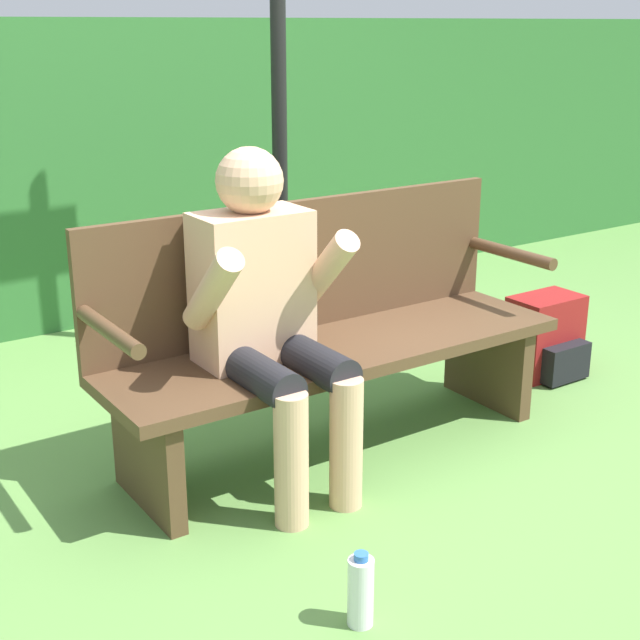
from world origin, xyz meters
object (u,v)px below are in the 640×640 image
at_px(water_bottle, 361,591).
at_px(signpost, 279,29).
at_px(park_bench, 327,332).
at_px(person_seated, 266,305).
at_px(backpack, 546,338).
at_px(parked_car, 78,88).

relative_size(water_bottle, signpost, 0.08).
bearing_deg(water_bottle, park_bench, 60.11).
height_order(person_seated, backpack, person_seated).
relative_size(water_bottle, parked_car, 0.05).
distance_m(park_bench, signpost, 1.47).
relative_size(park_bench, parked_car, 0.41).
distance_m(person_seated, parked_car, 11.73).
bearing_deg(signpost, parked_car, 75.35).
relative_size(person_seated, signpost, 0.45).
bearing_deg(parked_car, backpack, -84.63).
distance_m(person_seated, signpost, 1.54).
height_order(park_bench, backpack, park_bench).
xyz_separation_m(park_bench, water_bottle, (-0.55, -0.96, -0.34)).
bearing_deg(parked_car, water_bottle, -91.90).
distance_m(signpost, parked_car, 10.56).
distance_m(backpack, signpost, 1.83).
height_order(water_bottle, signpost, signpost).
bearing_deg(parked_car, signpost, -89.94).
xyz_separation_m(backpack, water_bottle, (-1.77, -0.97, -0.07)).
relative_size(park_bench, water_bottle, 8.17).
distance_m(backpack, water_bottle, 2.02).
relative_size(park_bench, signpost, 0.69).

